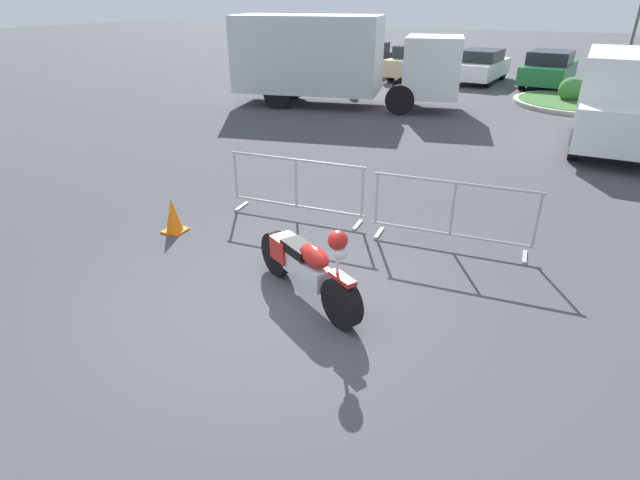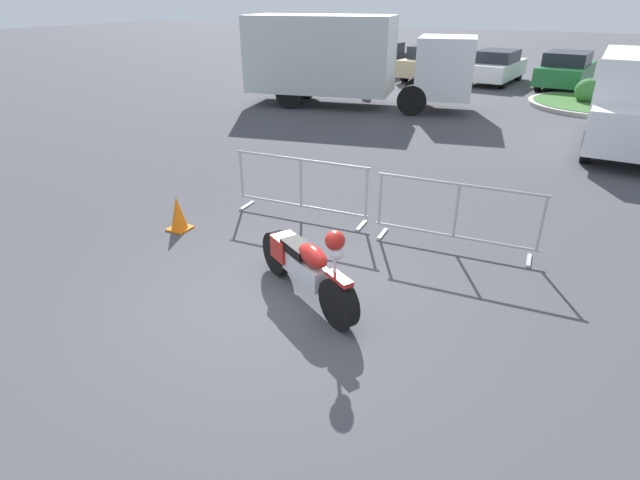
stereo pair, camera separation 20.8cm
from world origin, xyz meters
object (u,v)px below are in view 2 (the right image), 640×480
crowd_barrier_far (456,215)px  parked_car_yellow (329,55)px  motorcycle (306,265)px  parked_car_tan (433,62)px  parked_car_black (381,58)px  parked_car_white (496,66)px  delivery_van (639,99)px  traffic_cone (178,214)px  box_truck (346,58)px  parked_car_green (566,70)px  crowd_barrier_near (301,187)px  pedestrian (362,68)px

crowd_barrier_far → parked_car_yellow: parked_car_yellow is taller
crowd_barrier_far → parked_car_yellow: 20.71m
motorcycle → parked_car_tan: 19.78m
crowd_barrier_far → parked_car_black: (-8.09, 17.82, 0.17)m
crowd_barrier_far → parked_car_black: size_ratio=0.57×
motorcycle → parked_car_yellow: parked_car_yellow is taller
motorcycle → parked_car_white: bearing=123.2°
delivery_van → traffic_cone: (-6.87, -9.21, -0.95)m
box_truck → parked_car_black: box_truck is taller
delivery_van → motorcycle: bearing=-19.4°
motorcycle → parked_car_green: 19.60m
parked_car_green → delivery_van: bearing=-161.3°
parked_car_tan → traffic_cone: bearing=-171.1°
parked_car_yellow → crowd_barrier_near: bearing=-149.0°
parked_car_black → pedestrian: bearing=-161.1°
crowd_barrier_near → delivery_van: (5.32, 7.77, 0.68)m
motorcycle → parked_car_white: size_ratio=0.45×
parked_car_black → traffic_cone: (3.82, -19.26, -0.45)m
parked_car_yellow → pedestrian: 6.58m
parked_car_black → pedestrian: pedestrian is taller
motorcycle → parked_car_green: size_ratio=0.43×
delivery_van → parked_car_yellow: (-13.54, 9.82, -0.49)m
motorcycle → crowd_barrier_far: bearing=89.5°
motorcycle → crowd_barrier_far: size_ratio=0.77×
crowd_barrier_far → parked_car_green: size_ratio=0.56×
motorcycle → parked_car_yellow: bearing=145.9°
parked_car_tan → parked_car_green: parked_car_tan is taller
parked_car_yellow → parked_car_black: bearing=-79.4°
delivery_van → parked_car_green: delivery_van is taller
motorcycle → box_truck: size_ratio=0.24×
box_truck → crowd_barrier_near: bearing=-81.3°
parked_car_yellow → parked_car_white: 8.55m
parked_car_white → parked_car_green: bearing=-84.5°
parked_car_green → traffic_cone: bearing=171.7°
pedestrian → traffic_cone: 14.12m
parked_car_white → traffic_cone: bearing=-179.8°
box_truck → delivery_van: 9.01m
parked_car_tan → traffic_cone: parked_car_tan is taller
crowd_barrier_far → parked_car_white: 17.41m
box_truck → delivery_van: bearing=-22.5°
parked_car_yellow → pedestrian: size_ratio=2.67×
pedestrian → traffic_cone: pedestrian is taller
delivery_van → pedestrian: 10.55m
motorcycle → parked_car_white: 19.56m
motorcycle → box_truck: 12.77m
parked_car_tan → pedestrian: (-1.61, -4.67, 0.16)m
crowd_barrier_near → parked_car_green: 17.51m
delivery_van → parked_car_black: bearing=-131.1°
parked_car_green → parked_car_black: bearing=91.9°
crowd_barrier_far → delivery_van: 8.22m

